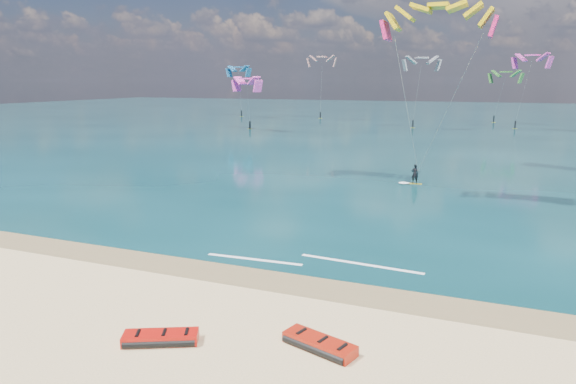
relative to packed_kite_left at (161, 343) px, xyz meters
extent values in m
plane|color=tan|center=(-0.19, 43.39, 0.00)|extent=(320.00, 320.00, 0.00)
cube|color=brown|center=(-0.19, 6.39, 0.00)|extent=(320.00, 2.40, 0.01)
cube|color=#092D31|center=(-0.19, 107.39, 0.02)|extent=(320.00, 200.00, 0.04)
cube|color=yellow|center=(3.94, 30.20, 0.07)|extent=(1.25, 0.47, 0.05)
imported|color=black|center=(3.94, 30.20, 0.89)|extent=(0.66, 0.51, 1.62)
cylinder|color=black|center=(4.21, 29.93, 1.13)|extent=(0.50, 0.07, 0.04)
cube|color=white|center=(-0.56, 8.39, 0.04)|extent=(4.90, 0.51, 0.01)
cube|color=white|center=(4.39, 9.69, 0.04)|extent=(6.00, 0.67, 0.01)
camera|label=1|loc=(9.71, -12.91, 8.53)|focal=32.00mm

